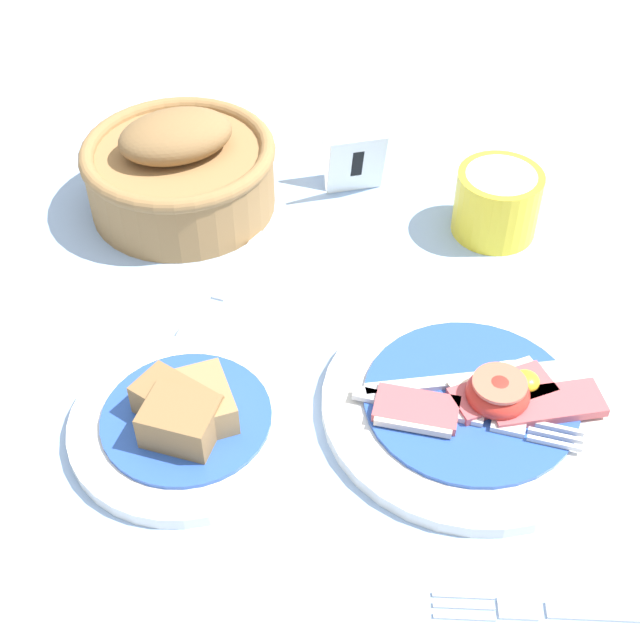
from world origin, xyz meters
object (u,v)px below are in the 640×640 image
bread_plate (187,419)px  number_card (354,159)px  teaspoon_by_saucer (206,312)px  breakfast_plate (476,404)px  fork_on_cloth (572,610)px  bread_basket (180,169)px  sugar_cup (497,201)px

bread_plate → number_card: bearing=62.0°
bread_plate → teaspoon_by_saucer: 0.13m
breakfast_plate → bread_plate: bearing=179.9°
fork_on_cloth → bread_basket: bearing=-52.8°
bread_plate → fork_on_cloth: 0.32m
breakfast_plate → bread_plate: 0.24m
sugar_cup → bread_basket: 0.32m
teaspoon_by_saucer → bread_basket: bearing=-146.8°
fork_on_cloth → breakfast_plate: bearing=-73.2°
bread_plate → sugar_cup: bearing=37.9°
bread_plate → bread_basket: size_ratio=0.97×
sugar_cup → teaspoon_by_saucer: sugar_cup is taller
number_card → teaspoon_by_saucer: (-0.16, -0.19, -0.03)m
fork_on_cloth → sugar_cup: bearing=-87.7°
teaspoon_by_saucer → fork_on_cloth: bearing=63.7°
breakfast_plate → sugar_cup: (0.07, 0.24, 0.03)m
teaspoon_by_saucer → bread_plate: bearing=19.2°
sugar_cup → bread_basket: bearing=167.7°
sugar_cup → bread_plate: bearing=-142.1°
teaspoon_by_saucer → breakfast_plate: bearing=84.0°
bread_plate → bread_basket: 0.31m
teaspoon_by_saucer → fork_on_cloth: 0.40m
teaspoon_by_saucer → fork_on_cloth: teaspoon_by_saucer is taller
breakfast_plate → number_card: 0.33m
sugar_cup → teaspoon_by_saucer: 0.31m
bread_plate → number_card: 0.36m
number_card → fork_on_cloth: number_card is taller
bread_plate → sugar_cup: size_ratio=2.25×
bread_basket → number_card: bearing=4.5°
number_card → sugar_cup: bearing=-39.8°
teaspoon_by_saucer → fork_on_cloth: size_ratio=0.99×
bread_basket → fork_on_cloth: 0.56m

